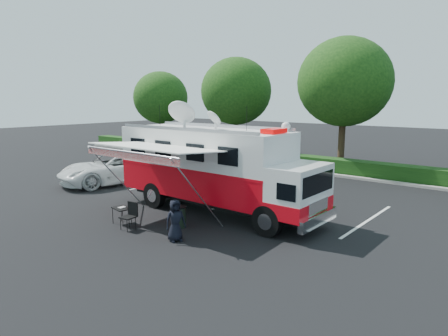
{
  "coord_description": "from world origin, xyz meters",
  "views": [
    {
      "loc": [
        10.85,
        -12.73,
        4.9
      ],
      "look_at": [
        0.0,
        0.5,
        1.9
      ],
      "focal_mm": 32.0,
      "sensor_mm": 36.0,
      "label": 1
    }
  ],
  "objects_px": {
    "command_truck": "(215,168)",
    "folding_table": "(122,209)",
    "trash_bin": "(179,217)",
    "white_suv": "(115,183)"
  },
  "relations": [
    {
      "from": "command_truck",
      "to": "folding_table",
      "type": "xyz_separation_m",
      "value": [
        -1.78,
        -3.57,
        -1.36
      ]
    },
    {
      "from": "trash_bin",
      "to": "folding_table",
      "type": "bearing_deg",
      "value": -150.16
    },
    {
      "from": "trash_bin",
      "to": "white_suv",
      "type": "bearing_deg",
      "value": 159.34
    },
    {
      "from": "command_truck",
      "to": "trash_bin",
      "type": "distance_m",
      "value": 2.88
    },
    {
      "from": "folding_table",
      "to": "trash_bin",
      "type": "bearing_deg",
      "value": 29.84
    },
    {
      "from": "folding_table",
      "to": "trash_bin",
      "type": "distance_m",
      "value": 2.35
    },
    {
      "from": "command_truck",
      "to": "white_suv",
      "type": "relative_size",
      "value": 1.53
    },
    {
      "from": "white_suv",
      "to": "trash_bin",
      "type": "bearing_deg",
      "value": -6.33
    },
    {
      "from": "white_suv",
      "to": "trash_bin",
      "type": "xyz_separation_m",
      "value": [
        8.79,
        -3.32,
        0.41
      ]
    },
    {
      "from": "command_truck",
      "to": "folding_table",
      "type": "distance_m",
      "value": 4.21
    }
  ]
}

